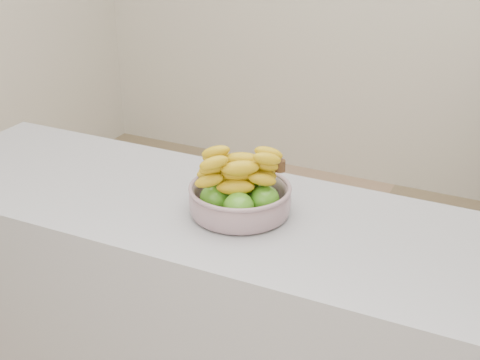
{
  "coord_description": "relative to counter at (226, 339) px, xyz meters",
  "views": [
    {
      "loc": [
        0.76,
        -1.74,
        1.76
      ],
      "look_at": [
        0.05,
        -0.28,
        1.0
      ],
      "focal_mm": 50.0,
      "sensor_mm": 36.0,
      "label": 1
    }
  ],
  "objects": [
    {
      "name": "fruit_bowl",
      "position": [
        0.05,
        -0.0,
        0.51
      ],
      "size": [
        0.28,
        0.28,
        0.18
      ],
      "rotation": [
        0.0,
        0.0,
        0.4
      ],
      "color": "#A5B5C6",
      "rests_on": "counter"
    },
    {
      "name": "counter",
      "position": [
        0.0,
        0.0,
        0.0
      ],
      "size": [
        2.0,
        0.6,
        0.9
      ],
      "primitive_type": "cube",
      "color": "#9C9DA4",
      "rests_on": "ground"
    }
  ]
}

